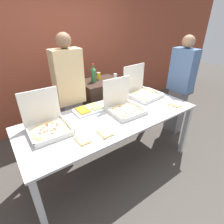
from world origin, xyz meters
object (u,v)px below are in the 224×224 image
soda_can_silver (115,77)px  person_guest_cap (70,97)px  pizza_box_near_right (123,106)px  paper_plate_front_right (83,140)px  soda_bottle (93,74)px  veggie_tray (89,109)px  pizza_box_far_left (47,124)px  pizza_box_far_right (141,91)px  paper_plate_front_left (175,105)px  soda_can_colored (99,76)px  person_guest_plaid (180,86)px  paper_plate_front_center (105,133)px

soda_can_silver → person_guest_cap: person_guest_cap is taller
pizza_box_near_right → paper_plate_front_right: (-0.75, -0.27, -0.06)m
soda_bottle → soda_can_silver: bearing=-28.6°
veggie_tray → pizza_box_near_right: bearing=-36.2°
pizza_box_far_left → pizza_box_near_right: (0.97, -0.14, -0.00)m
pizza_box_far_left → pizza_box_near_right: bearing=-7.3°
pizza_box_far_right → pizza_box_near_right: (-0.57, -0.25, -0.01)m
pizza_box_near_right → veggie_tray: size_ratio=1.08×
paper_plate_front_right → veggie_tray: bearing=55.2°
paper_plate_front_left → paper_plate_front_right: bearing=178.7°
pizza_box_far_right → soda_can_colored: bearing=110.7°
soda_can_silver → soda_can_colored: bearing=128.4°
veggie_tray → soda_can_silver: soda_can_silver is taller
paper_plate_front_right → soda_can_silver: (1.17, 1.01, 0.20)m
soda_can_colored → person_guest_plaid: (1.10, -0.91, -0.16)m
pizza_box_near_right → person_guest_cap: size_ratio=0.24×
soda_bottle → person_guest_plaid: person_guest_plaid is taller
paper_plate_front_center → veggie_tray: veggie_tray is taller
veggie_tray → paper_plate_front_right: bearing=-124.8°
pizza_box_far_left → pizza_box_far_right: 1.55m
pizza_box_far_left → person_guest_cap: size_ratio=0.25×
pizza_box_far_right → soda_can_colored: size_ratio=4.15×
paper_plate_front_left → soda_can_colored: bearing=110.1°
person_guest_plaid → soda_can_silver: bearing=53.6°
paper_plate_front_center → person_guest_plaid: 1.87m
pizza_box_far_right → paper_plate_front_left: size_ratio=2.06×
pizza_box_near_right → paper_plate_front_left: pizza_box_near_right is taller
soda_can_colored → person_guest_cap: bearing=-155.1°
pizza_box_far_right → pizza_box_far_left: bearing=179.6°
paper_plate_front_left → soda_bottle: 1.39m
pizza_box_near_right → soda_can_silver: (0.42, 0.74, 0.13)m
soda_can_colored → person_guest_plaid: size_ratio=0.07×
pizza_box_far_right → soda_bottle: (-0.48, 0.67, 0.20)m
person_guest_cap → pizza_box_far_left: bearing=45.8°
soda_can_colored → paper_plate_front_left: bearing=-69.9°
pizza_box_near_right → soda_can_colored: pizza_box_near_right is taller
person_guest_cap → pizza_box_near_right: bearing=125.2°
pizza_box_far_right → person_guest_plaid: bearing=-18.3°
pizza_box_far_right → paper_plate_front_center: 1.21m
paper_plate_front_right → pizza_box_near_right: bearing=20.0°
pizza_box_near_right → pizza_box_far_right: bearing=25.0°
pizza_box_far_right → soda_bottle: pizza_box_far_right is taller
paper_plate_front_left → soda_bottle: bearing=116.3°
pizza_box_far_right → soda_bottle: 0.85m
paper_plate_front_right → person_guest_plaid: 2.11m
paper_plate_front_center → soda_can_colored: 1.49m
soda_can_colored → soda_bottle: bearing=-156.5°
paper_plate_front_center → soda_bottle: 1.38m
pizza_box_near_right → soda_can_silver: size_ratio=3.57×
pizza_box_far_left → paper_plate_front_center: pizza_box_far_left is taller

